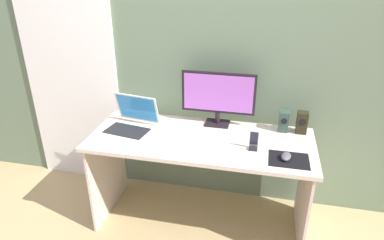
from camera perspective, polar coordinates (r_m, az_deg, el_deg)
The scene contains 12 objects.
ground_plane at distance 2.85m, azimuth 1.29°, elevation -16.13°, with size 8.00×8.00×0.00m, color tan.
wall_back at distance 2.63m, azimuth 3.41°, elevation 11.29°, with size 6.00×0.04×2.50m, color #5F735A.
door_left at distance 3.08m, azimuth -19.46°, elevation 7.37°, with size 0.82×0.02×2.02m, color white.
desk at distance 2.49m, azimuth 1.43°, elevation -5.90°, with size 1.57×0.65×0.74m.
monitor at distance 2.53m, azimuth 4.37°, elevation 3.99°, with size 0.54×0.14×0.41m.
speaker_right at distance 2.58m, azimuth 17.77°, elevation -0.40°, with size 0.07×0.07×0.16m.
speaker_near_monitor at distance 2.57m, azimuth 14.96°, elevation -0.24°, with size 0.07×0.07×0.15m.
laptop at distance 2.56m, azimuth -10.09°, elevation -0.53°, with size 0.39×0.36×0.24m.
keyboard_external at distance 2.24m, azimuth 2.57°, elevation -5.37°, with size 0.38×0.12×0.01m, color white.
mousepad at distance 2.26m, azimuth 15.76°, elevation -6.34°, with size 0.25×0.20×0.00m, color black.
mouse at distance 2.25m, azimuth 15.34°, elevation -5.85°, with size 0.06×0.10×0.04m, color #524D59.
phone_in_dock at distance 2.30m, azimuth 10.18°, elevation -3.70°, with size 0.06×0.05×0.14m.
Camera 1 is at (0.40, -2.09, 1.89)m, focal length 32.17 mm.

